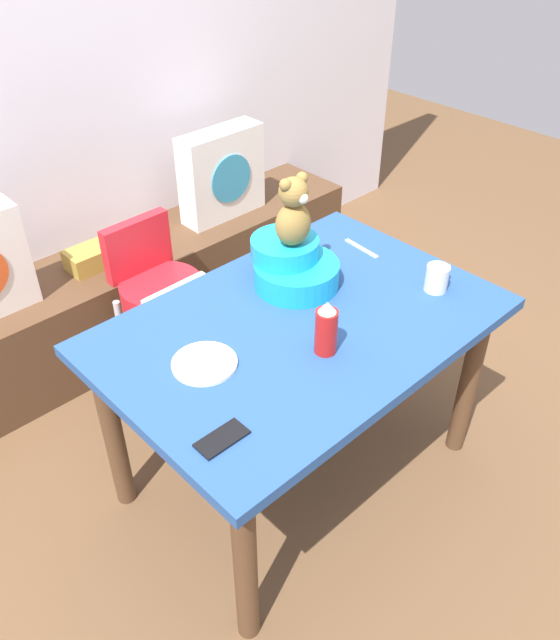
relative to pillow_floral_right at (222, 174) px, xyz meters
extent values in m
plane|color=brown|center=(-0.62, -1.17, -0.68)|extent=(8.00, 8.00, 0.00)
cube|color=silver|center=(-0.62, 0.29, 0.62)|extent=(4.40, 0.10, 2.60)
cube|color=brown|center=(-0.62, 0.02, -0.45)|extent=(2.60, 0.44, 0.46)
cube|color=white|center=(0.00, 0.00, 0.00)|extent=(0.44, 0.14, 0.44)
cylinder|color=teal|center=(0.00, -0.07, 0.00)|extent=(0.24, 0.01, 0.24)
cube|color=#A98A36|center=(-0.75, 0.02, -0.17)|extent=(0.20, 0.14, 0.09)
cube|color=#264C8C|center=(-0.62, -1.17, 0.04)|extent=(1.31, 0.88, 0.04)
cylinder|color=brown|center=(-1.18, -1.52, -0.33)|extent=(0.07, 0.07, 0.70)
cylinder|color=brown|center=(-0.06, -1.52, -0.33)|extent=(0.07, 0.07, 0.70)
cylinder|color=brown|center=(-1.18, -0.82, -0.33)|extent=(0.07, 0.07, 0.70)
cylinder|color=brown|center=(-0.06, -0.82, -0.33)|extent=(0.07, 0.07, 0.70)
cylinder|color=red|center=(-0.68, -0.43, -0.17)|extent=(0.34, 0.34, 0.10)
cube|color=red|center=(-0.68, -0.29, -0.01)|extent=(0.30, 0.06, 0.24)
cube|color=white|center=(-0.68, -0.61, -0.10)|extent=(0.30, 0.21, 0.02)
cylinder|color=silver|center=(-0.82, -0.57, -0.45)|extent=(0.03, 0.03, 0.46)
cylinder|color=silver|center=(-0.54, -0.57, -0.45)|extent=(0.03, 0.03, 0.46)
cylinder|color=silver|center=(-0.82, -0.29, -0.45)|extent=(0.03, 0.03, 0.46)
cylinder|color=silver|center=(-0.54, -0.29, -0.45)|extent=(0.03, 0.03, 0.46)
cylinder|color=#18A0D0|center=(-0.48, -1.01, 0.10)|extent=(0.30, 0.30, 0.09)
cylinder|color=#18A0D0|center=(-0.48, -0.95, 0.18)|extent=(0.24, 0.24, 0.07)
ellipsoid|color=olive|center=(-0.48, -0.99, 0.29)|extent=(0.13, 0.11, 0.15)
sphere|color=olive|center=(-0.48, -0.99, 0.41)|extent=(0.10, 0.10, 0.10)
sphere|color=beige|center=(-0.48, -1.03, 0.40)|extent=(0.04, 0.04, 0.04)
sphere|color=olive|center=(-0.52, -0.99, 0.45)|extent=(0.04, 0.04, 0.04)
sphere|color=olive|center=(-0.44, -0.99, 0.45)|extent=(0.04, 0.04, 0.04)
cylinder|color=red|center=(-0.67, -1.33, 0.13)|extent=(0.07, 0.07, 0.15)
cone|color=white|center=(-0.67, -1.33, 0.23)|extent=(0.06, 0.06, 0.03)
cylinder|color=silver|center=(-0.15, -1.36, 0.11)|extent=(0.08, 0.08, 0.09)
torus|color=silver|center=(-0.10, -1.36, 0.11)|extent=(0.06, 0.01, 0.06)
cylinder|color=white|center=(-0.99, -1.13, 0.07)|extent=(0.20, 0.20, 0.01)
cube|color=black|center=(-1.14, -1.40, 0.06)|extent=(0.14, 0.07, 0.01)
cube|color=silver|center=(-0.12, -1.00, 0.06)|extent=(0.03, 0.17, 0.01)
camera|label=1|loc=(-1.84, -2.36, 1.35)|focal=36.44mm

